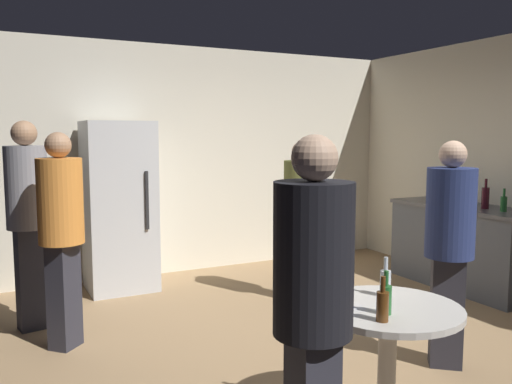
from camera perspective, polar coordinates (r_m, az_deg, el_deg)
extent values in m
cube|color=#9E7C56|center=(4.50, 6.42, -16.24)|extent=(5.20, 5.20, 0.10)
cube|color=silver|center=(6.52, -6.26, 3.44)|extent=(5.32, 0.06, 2.70)
cube|color=silver|center=(5.84, -14.49, -1.48)|extent=(0.70, 0.65, 1.80)
cube|color=#262628|center=(5.55, -11.64, -0.87)|extent=(0.03, 0.03, 0.60)
cube|color=#4C515B|center=(6.22, 21.38, -5.64)|extent=(0.60, 1.61, 0.86)
cube|color=#4C4C51|center=(6.15, 21.55, -1.53)|extent=(0.64, 1.65, 0.04)
cylinder|color=#B2B2B7|center=(6.36, 18.74, -0.37)|extent=(0.17, 0.17, 0.14)
sphere|color=black|center=(6.35, 18.76, 0.42)|extent=(0.04, 0.04, 0.04)
cone|color=#B2B2B7|center=(6.44, 19.46, -0.19)|extent=(0.09, 0.04, 0.06)
cylinder|color=#3F141E|center=(5.95, 23.42, -0.60)|extent=(0.08, 0.08, 0.22)
cylinder|color=#3F141E|center=(5.93, 23.49, 0.88)|extent=(0.03, 0.03, 0.09)
cylinder|color=#26662D|center=(5.81, 25.07, -1.18)|extent=(0.06, 0.06, 0.15)
cylinder|color=#26662D|center=(5.79, 25.12, -0.05)|extent=(0.02, 0.02, 0.08)
cylinder|color=beige|center=(3.18, 13.86, -18.41)|extent=(0.10, 0.10, 0.70)
cylinder|color=beige|center=(3.05, 14.05, -12.11)|extent=(0.80, 0.80, 0.03)
cylinder|color=#8C5919|center=(3.06, 8.62, -10.11)|extent=(0.06, 0.06, 0.15)
cylinder|color=#8C5919|center=(3.03, 8.65, -8.02)|extent=(0.02, 0.02, 0.08)
cylinder|color=#593314|center=(2.78, 13.44, -11.90)|extent=(0.06, 0.06, 0.15)
cylinder|color=#593314|center=(2.75, 13.50, -9.62)|extent=(0.02, 0.02, 0.08)
cylinder|color=#26662D|center=(2.89, 13.76, -11.20)|extent=(0.06, 0.06, 0.15)
cylinder|color=#26662D|center=(2.86, 13.82, -9.00)|extent=(0.02, 0.02, 0.08)
cylinder|color=silver|center=(3.19, 13.73, -9.52)|extent=(0.06, 0.06, 0.15)
cylinder|color=silver|center=(3.16, 13.79, -7.51)|extent=(0.02, 0.02, 0.08)
cylinder|color=blue|center=(2.97, 9.50, -11.03)|extent=(0.08, 0.08, 0.11)
cube|color=#2D2D38|center=(4.13, 19.80, -12.00)|extent=(0.28, 0.27, 0.80)
cylinder|color=navy|center=(3.97, 20.18, -2.12)|extent=(0.48, 0.48, 0.63)
sphere|color=#D8AD8C|center=(3.93, 20.41, 3.83)|extent=(0.19, 0.19, 0.19)
cube|color=#2D2D38|center=(5.37, 4.78, -7.49)|extent=(0.27, 0.28, 0.79)
cylinder|color=olive|center=(5.25, 4.85, 0.00)|extent=(0.48, 0.48, 0.62)
sphere|color=#D8AD8C|center=(5.22, 4.89, 4.41)|extent=(0.19, 0.19, 0.19)
cylinder|color=black|center=(2.25, 6.19, -7.17)|extent=(0.37, 0.37, 0.65)
sphere|color=#D8AD8C|center=(2.19, 6.32, 3.65)|extent=(0.20, 0.20, 0.20)
cube|color=#2D2D38|center=(4.96, -23.03, -8.59)|extent=(0.25, 0.21, 0.88)
cylinder|color=gray|center=(4.83, -23.43, 0.46)|extent=(0.40, 0.40, 0.69)
sphere|color=tan|center=(4.81, -23.66, 5.81)|extent=(0.21, 0.21, 0.21)
cube|color=#2D2D38|center=(4.46, -19.92, -10.42)|extent=(0.28, 0.28, 0.83)
cylinder|color=orange|center=(4.32, -20.29, -0.92)|extent=(0.48, 0.48, 0.66)
sphere|color=tan|center=(4.29, -20.51, 4.75)|extent=(0.20, 0.20, 0.20)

